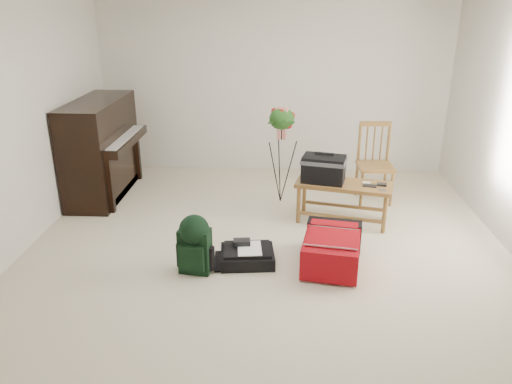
# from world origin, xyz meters

# --- Properties ---
(floor) EXTENTS (5.00, 5.50, 0.01)m
(floor) POSITION_xyz_m (0.00, 0.00, 0.00)
(floor) COLOR beige
(floor) RESTS_ON ground
(wall_back) EXTENTS (5.00, 0.04, 2.50)m
(wall_back) POSITION_xyz_m (0.00, 2.75, 1.25)
(wall_back) COLOR silver
(wall_back) RESTS_ON floor
(wall_left) EXTENTS (0.04, 5.50, 2.50)m
(wall_left) POSITION_xyz_m (-2.50, 0.00, 1.25)
(wall_left) COLOR silver
(wall_left) RESTS_ON floor
(piano) EXTENTS (0.71, 1.50, 1.25)m
(piano) POSITION_xyz_m (-2.19, 1.60, 0.60)
(piano) COLOR black
(piano) RESTS_ON floor
(bench) EXTENTS (1.14, 0.66, 0.82)m
(bench) POSITION_xyz_m (0.69, 0.86, 0.58)
(bench) COLOR brown
(bench) RESTS_ON floor
(dining_chair) EXTENTS (0.45, 0.45, 1.00)m
(dining_chair) POSITION_xyz_m (1.32, 1.58, 0.49)
(dining_chair) COLOR brown
(dining_chair) RESTS_ON floor
(red_suitcase) EXTENTS (0.64, 0.86, 0.33)m
(red_suitcase) POSITION_xyz_m (0.64, -0.10, 0.18)
(red_suitcase) COLOR #A20618
(red_suitcase) RESTS_ON floor
(black_duffel) EXTENTS (0.56, 0.47, 0.22)m
(black_duffel) POSITION_xyz_m (-0.18, -0.14, 0.08)
(black_duffel) COLOR black
(black_duffel) RESTS_ON floor
(green_backpack) EXTENTS (0.32, 0.29, 0.58)m
(green_backpack) POSITION_xyz_m (-0.66, -0.34, 0.32)
(green_backpack) COLOR black
(green_backpack) RESTS_ON floor
(flower_stand) EXTENTS (0.50, 0.50, 1.25)m
(flower_stand) POSITION_xyz_m (0.13, 1.46, 0.61)
(flower_stand) COLOR black
(flower_stand) RESTS_ON floor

